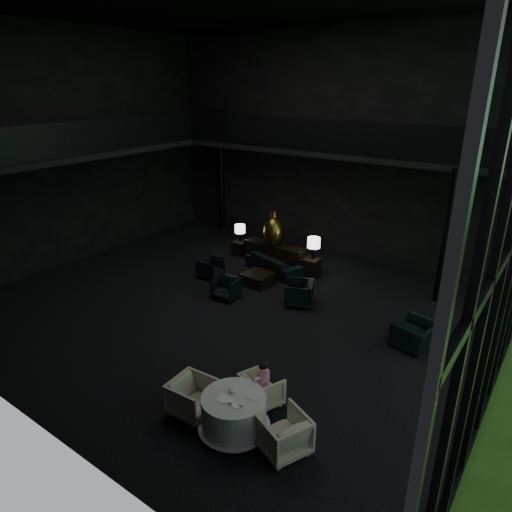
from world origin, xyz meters
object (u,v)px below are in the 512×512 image
Objects in this scene: bronze_urn at (273,231)px; dining_table at (234,415)px; coffee_table at (258,279)px; side_table_right at (311,267)px; table_lamp_right at (314,244)px; side_table_left at (240,248)px; sofa at (274,261)px; lounge_armchair_south at (226,288)px; window_armchair at (416,330)px; table_lamp_left at (240,229)px; child at (263,375)px; dining_chair_west at (192,395)px; lounge_armchair_west at (211,268)px; console at (274,254)px; dining_chair_north at (262,388)px; dining_chair_east at (283,430)px; lounge_armchair_east at (299,292)px.

bronze_urn is 8.45m from dining_table.
bronze_urn is at bearing 107.90° from coffee_table.
side_table_right is 0.82× the size of table_lamp_right.
side_table_left reaches higher than coffee_table.
lounge_armchair_south is at bearing 103.21° from sofa.
window_armchair is (4.28, -2.41, 0.15)m from side_table_right.
table_lamp_left is at bearing 178.22° from table_lamp_right.
side_table_right is 1.07× the size of child.
side_table_left is 0.71× the size of table_lamp_right.
bronze_urn is 1.61m from table_lamp_right.
table_lamp_left is 8.72m from child.
dining_chair_west is at bearing -64.38° from lounge_armchair_south.
coffee_table is at bearing -81.68° from lounge_armchair_west.
side_table_left is at bearing 28.09° from dining_chair_west.
table_lamp_left is 0.75× the size of coffee_table.
child reaches higher than lounge_armchair_west.
child is (1.01, 1.02, 0.29)m from dining_chair_west.
table_lamp_left is 0.47× the size of dining_table.
lounge_armchair_west is 1.71m from lounge_armchair_south.
console is at bearing -32.46° from lounge_armchair_west.
sofa is at bearing -152.48° from table_lamp_right.
bronze_urn reaches higher than dining_chair_north.
bronze_urn is 1.90m from side_table_left.
table_lamp_left reaches higher than side_table_left.
child is (4.06, -6.46, -0.55)m from bronze_urn.
child reaches higher than dining_chair_west.
window_armchair is (5.88, -2.43, -0.83)m from bronze_urn.
side_table_left is 2.83m from coffee_table.
side_table_left is 3.31m from table_lamp_right.
window_armchair reaches higher than dining_table.
dining_chair_east is (1.05, -0.82, 0.08)m from dining_chair_north.
coffee_table is (0.14, -1.16, -0.22)m from sofa.
child is at bearing -49.48° from table_lamp_left.
table_lamp_right is at bearing 90.00° from side_table_right.
side_table_left is 7.91m from window_armchair.
side_table_right is (1.60, -0.03, -0.98)m from bronze_urn.
dining_chair_north is 0.85× the size of dining_chair_west.
table_lamp_left is 10.00m from dining_chair_east.
lounge_armchair_east is 0.98× the size of coffee_table.
dining_chair_east is at bearing 3.91° from lounge_armchair_east.
side_table_right is 0.81× the size of dining_chair_north.
window_armchair reaches higher than side_table_right.
lounge_armchair_west is at bearing -115.41° from console.
dining_chair_north is (5.61, -6.62, -0.61)m from table_lamp_left.
dining_chair_east reaches higher than dining_chair_west.
lounge_armchair_west is 1.69m from coffee_table.
dining_table is at bearing -71.97° from table_lamp_right.
lounge_armchair_east reaches higher than dining_table.
sofa is 2.55m from lounge_armchair_south.
coffee_table is at bearing -41.16° from table_lamp_left.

